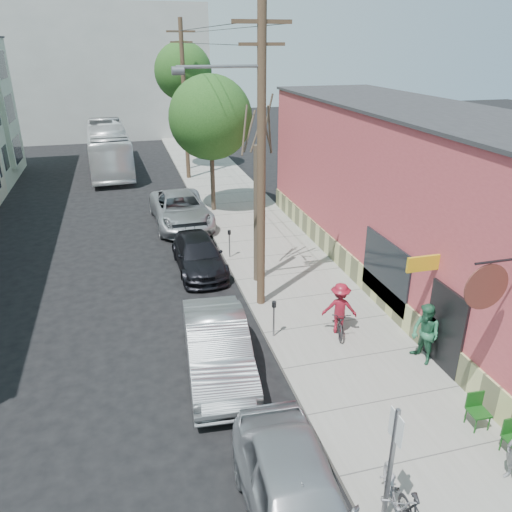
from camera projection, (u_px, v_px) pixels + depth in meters
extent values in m
plane|color=black|center=(215.00, 384.00, 13.96)|extent=(120.00, 120.00, 0.00)
cube|color=gray|center=(258.00, 233.00, 24.69)|extent=(4.50, 58.00, 0.15)
cube|color=#B7444B|center=(417.00, 198.00, 19.24)|extent=(5.00, 20.00, 6.50)
cube|color=#2B2B2D|center=(429.00, 110.00, 17.93)|extent=(5.20, 20.20, 0.12)
cube|color=#C0C279|center=(352.00, 269.00, 19.72)|extent=(0.10, 20.00, 1.10)
cube|color=black|center=(445.00, 331.00, 14.10)|extent=(0.10, 1.60, 2.60)
cube|color=black|center=(385.00, 271.00, 17.08)|extent=(0.08, 3.00, 2.20)
cylinder|color=#5A2820|center=(486.00, 287.00, 10.90)|extent=(1.10, 0.06, 1.10)
cube|color=gold|center=(423.00, 264.00, 13.98)|extent=(1.00, 0.08, 0.45)
cube|color=#A6B69A|center=(2.00, 112.00, 32.98)|extent=(1.10, 3.20, 7.00)
cube|color=#B0B0AB|center=(111.00, 72.00, 48.29)|extent=(18.00, 8.00, 12.00)
cube|color=slate|center=(390.00, 469.00, 9.24)|extent=(0.07, 0.07, 2.80)
cube|color=silver|center=(396.00, 427.00, 8.84)|extent=(0.02, 0.45, 0.60)
cylinder|color=slate|center=(274.00, 321.00, 15.76)|extent=(0.06, 0.06, 1.10)
cylinder|color=black|center=(274.00, 304.00, 15.52)|extent=(0.14, 0.14, 0.18)
cylinder|color=slate|center=(230.00, 245.00, 21.57)|extent=(0.06, 0.06, 1.10)
cylinder|color=black|center=(229.00, 232.00, 21.33)|extent=(0.14, 0.14, 0.18)
cylinder|color=#503A28|center=(261.00, 166.00, 16.02)|extent=(0.28, 0.28, 10.00)
cube|color=#503A28|center=(262.00, 21.00, 14.35)|extent=(1.80, 0.12, 0.12)
cube|color=#503A28|center=(262.00, 44.00, 14.59)|extent=(1.40, 0.10, 0.10)
cylinder|color=slate|center=(178.00, 71.00, 14.27)|extent=(0.35, 0.24, 0.24)
cylinder|color=#503A28|center=(185.00, 102.00, 32.39)|extent=(0.28, 0.28, 10.00)
cube|color=#503A28|center=(181.00, 31.00, 30.72)|extent=(1.80, 0.12, 0.12)
cube|color=#503A28|center=(181.00, 42.00, 30.96)|extent=(1.40, 0.10, 0.10)
cylinder|color=#44392C|center=(257.00, 216.00, 18.68)|extent=(0.24, 0.24, 5.30)
cylinder|color=#44392C|center=(212.00, 168.00, 26.95)|extent=(0.24, 0.24, 4.71)
sphere|color=#27541D|center=(210.00, 118.00, 25.89)|extent=(4.36, 4.36, 4.36)
cylinder|color=#44392C|center=(186.00, 125.00, 35.56)|extent=(0.24, 0.24, 6.34)
sphere|color=#27541D|center=(183.00, 71.00, 34.14)|extent=(3.92, 3.92, 3.92)
imported|color=#2A6A48|center=(425.00, 334.00, 14.38)|extent=(0.84, 1.00, 1.84)
imported|color=maroon|center=(340.00, 308.00, 15.88)|extent=(1.26, 0.98, 1.72)
imported|color=black|center=(339.00, 320.00, 16.05)|extent=(1.03, 1.77, 0.88)
imported|color=gray|center=(393.00, 497.00, 9.74)|extent=(1.31, 2.04, 1.01)
imported|color=#A4A6AC|center=(297.00, 501.00, 9.44)|extent=(2.23, 5.00, 1.67)
imported|color=#969A9D|center=(218.00, 348.00, 14.16)|extent=(2.11, 5.08, 1.64)
imported|color=black|center=(199.00, 255.00, 20.70)|extent=(1.93, 4.60, 1.33)
imported|color=#A9ADB1|center=(181.00, 210.00, 25.72)|extent=(2.93, 6.00, 1.64)
imported|color=white|center=(109.00, 148.00, 36.39)|extent=(3.21, 11.73, 3.24)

